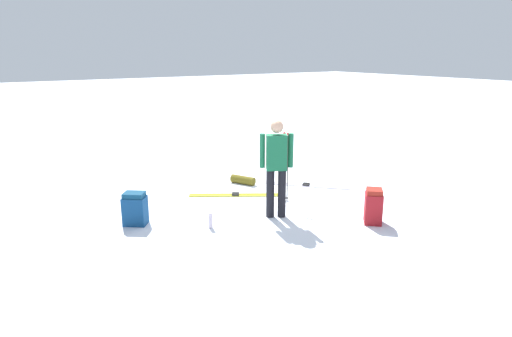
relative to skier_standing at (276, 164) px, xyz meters
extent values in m
plane|color=white|center=(0.72, -0.06, -0.95)|extent=(80.00, 80.00, 0.00)
cylinder|color=black|center=(-0.05, -0.09, -0.53)|extent=(0.14, 0.14, 0.85)
cylinder|color=black|center=(0.05, 0.09, -0.53)|extent=(0.14, 0.14, 0.85)
cube|color=#155E39|center=(0.00, 0.00, 0.20)|extent=(0.36, 0.40, 0.60)
cylinder|color=#155E39|center=(-0.12, -0.21, 0.23)|extent=(0.09, 0.09, 0.58)
cylinder|color=#155E39|center=(0.12, 0.21, 0.23)|extent=(0.09, 0.09, 0.58)
sphere|color=tan|center=(0.00, 0.00, 0.64)|extent=(0.22, 0.22, 0.22)
cube|color=gold|center=(1.34, 0.01, -0.94)|extent=(1.06, 1.60, 0.02)
cube|color=black|center=(1.34, 0.01, -0.92)|extent=(0.13, 0.15, 0.03)
cube|color=gold|center=(1.43, -0.04, -0.94)|extent=(1.06, 1.60, 0.02)
cube|color=black|center=(1.43, -0.04, -0.92)|extent=(0.13, 0.15, 0.03)
cube|color=silver|center=(1.08, -1.58, -0.94)|extent=(1.41, 1.29, 0.02)
cube|color=black|center=(1.08, -1.58, -0.92)|extent=(0.15, 0.14, 0.03)
cube|color=silver|center=(1.15, -1.66, -0.94)|extent=(1.41, 1.29, 0.02)
cube|color=black|center=(1.15, -1.66, -0.92)|extent=(0.15, 0.14, 0.03)
cube|color=maroon|center=(-1.14, -1.18, -0.70)|extent=(0.42, 0.42, 0.52)
cube|color=maroon|center=(-1.14, -1.18, -0.40)|extent=(0.38, 0.38, 0.08)
cube|color=navy|center=(1.00, 2.16, -0.72)|extent=(0.44, 0.46, 0.48)
cube|color=navy|center=(1.00, 2.16, -0.44)|extent=(0.40, 0.41, 0.08)
cylinder|color=#272723|center=(0.55, -0.67, -0.31)|extent=(0.02, 0.02, 1.28)
sphere|color=#A51919|center=(0.55, -0.67, 0.36)|extent=(0.05, 0.05, 0.05)
cylinder|color=black|center=(0.55, -0.67, -0.89)|extent=(0.07, 0.07, 0.01)
cylinder|color=#272723|center=(0.64, -0.64, -0.31)|extent=(0.02, 0.02, 1.28)
sphere|color=#A51919|center=(0.64, -0.64, 0.36)|extent=(0.05, 0.05, 0.05)
cylinder|color=black|center=(0.64, -0.64, -0.89)|extent=(0.07, 0.07, 0.01)
cylinder|color=brown|center=(1.98, -0.56, -0.86)|extent=(0.57, 0.40, 0.18)
cylinder|color=#BCAFC0|center=(0.17, 1.19, -0.82)|extent=(0.07, 0.07, 0.26)
camera|label=1|loc=(-5.88, 4.32, 1.85)|focal=31.20mm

